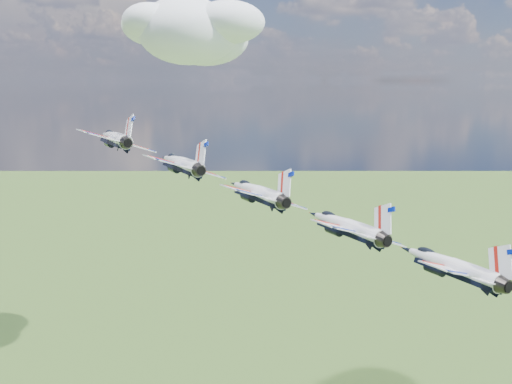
{
  "coord_description": "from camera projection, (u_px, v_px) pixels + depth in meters",
  "views": [
    {
      "loc": [
        -19.61,
        -59.26,
        155.71
      ],
      "look_at": [
        -3.48,
        15.36,
        140.78
      ],
      "focal_mm": 40.0,
      "sensor_mm": 36.0,
      "label": 1
    }
  ],
  "objects": [
    {
      "name": "jet_2",
      "position": [
        256.0,
        192.0,
        77.79
      ],
      "size": [
        16.39,
        19.49,
        8.37
      ],
      "primitive_type": null,
      "rotation": [
        0.0,
        0.32,
        0.27
      ],
      "color": "white"
    },
    {
      "name": "jet_0",
      "position": [
        114.0,
        138.0,
        89.55
      ],
      "size": [
        16.39,
        19.49,
        8.37
      ],
      "primitive_type": null,
      "rotation": [
        0.0,
        0.32,
        0.27
      ],
      "color": "white"
    },
    {
      "name": "jet_3",
      "position": [
        344.0,
        226.0,
        71.91
      ],
      "size": [
        16.39,
        19.49,
        8.37
      ],
      "primitive_type": null,
      "rotation": [
        0.0,
        0.32,
        0.27
      ],
      "color": "white"
    },
    {
      "name": "jet_1",
      "position": [
        180.0,
        163.0,
        83.67
      ],
      "size": [
        16.39,
        19.49,
        8.37
      ],
      "primitive_type": null,
      "rotation": [
        0.0,
        0.32,
        0.27
      ],
      "color": "silver"
    },
    {
      "name": "jet_4",
      "position": [
        449.0,
        265.0,
        66.03
      ],
      "size": [
        16.39,
        19.49,
        8.37
      ],
      "primitive_type": null,
      "rotation": [
        0.0,
        0.32,
        0.27
      ],
      "color": "white"
    },
    {
      "name": "cloud_far",
      "position": [
        185.0,
        30.0,
        259.56
      ],
      "size": [
        66.35,
        52.13,
        26.06
      ],
      "primitive_type": "ellipsoid",
      "color": "white"
    }
  ]
}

